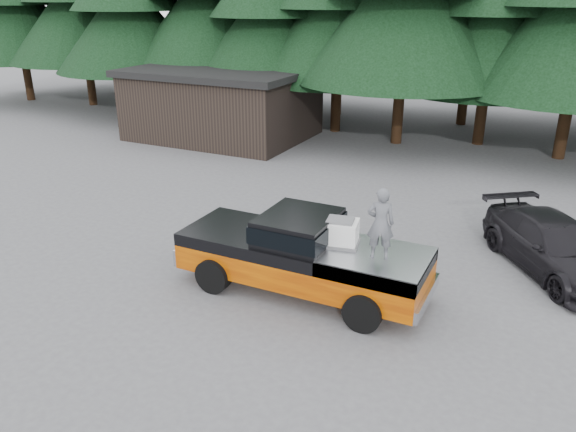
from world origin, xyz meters
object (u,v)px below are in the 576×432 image
at_px(parked_car, 554,246).
at_px(utility_building, 223,102).
at_px(pickup_truck, 302,265).
at_px(air_compressor, 340,233).
at_px(man_on_bed, 381,223).

bearing_deg(parked_car, utility_building, 114.14).
bearing_deg(parked_car, pickup_truck, 179.17).
relative_size(pickup_truck, air_compressor, 7.70).
distance_m(pickup_truck, parked_car, 6.46).
distance_m(air_compressor, parked_car, 5.77).
distance_m(parked_car, utility_building, 17.52).
bearing_deg(utility_building, pickup_truck, -51.01).
xyz_separation_m(air_compressor, utility_building, (-10.86, 12.20, 0.07)).
relative_size(pickup_truck, utility_building, 0.71).
height_order(air_compressor, man_on_bed, man_on_bed).
bearing_deg(pickup_truck, parked_car, 35.66).
bearing_deg(pickup_truck, air_compressor, 9.56).
xyz_separation_m(air_compressor, parked_car, (4.39, 3.62, -0.92)).
height_order(pickup_truck, air_compressor, air_compressor).
xyz_separation_m(air_compressor, man_on_bed, (1.00, -0.29, 0.52)).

